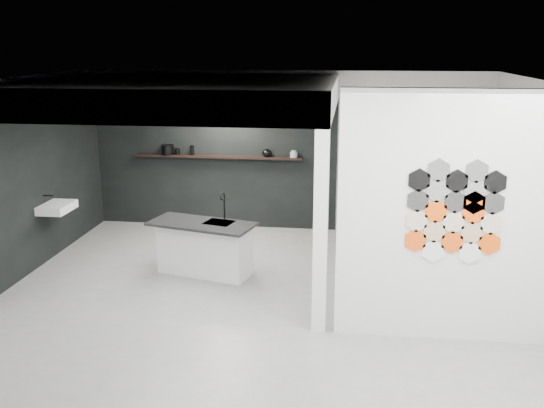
{
  "coord_description": "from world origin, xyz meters",
  "views": [
    {
      "loc": [
        1.12,
        -7.52,
        3.24
      ],
      "look_at": [
        0.1,
        0.3,
        1.15
      ],
      "focal_mm": 40.0,
      "sensor_mm": 36.0,
      "label": 1
    }
  ],
  "objects_px": {
    "kitchen_island": "(205,247)",
    "glass_bowl": "(294,155)",
    "kettle": "(267,153)",
    "stockpot": "(168,150)",
    "wall_basin": "(57,207)",
    "partition_panel": "(450,219)",
    "glass_vase": "(294,154)",
    "bottle_dark": "(192,150)",
    "utensil_cup": "(178,152)"
  },
  "relations": [
    {
      "from": "kitchen_island",
      "to": "glass_bowl",
      "type": "height_order",
      "value": "glass_bowl"
    },
    {
      "from": "glass_vase",
      "to": "kettle",
      "type": "bearing_deg",
      "value": 180.0
    },
    {
      "from": "glass_vase",
      "to": "bottle_dark",
      "type": "height_order",
      "value": "bottle_dark"
    },
    {
      "from": "glass_vase",
      "to": "glass_bowl",
      "type": "bearing_deg",
      "value": 0.0
    },
    {
      "from": "wall_basin",
      "to": "stockpot",
      "type": "relative_size",
      "value": 2.81
    },
    {
      "from": "glass_vase",
      "to": "bottle_dark",
      "type": "distance_m",
      "value": 1.82
    },
    {
      "from": "wall_basin",
      "to": "kettle",
      "type": "distance_m",
      "value": 3.61
    },
    {
      "from": "kitchen_island",
      "to": "glass_bowl",
      "type": "distance_m",
      "value": 2.72
    },
    {
      "from": "stockpot",
      "to": "glass_vase",
      "type": "xyz_separation_m",
      "value": [
        2.27,
        0.0,
        -0.03
      ]
    },
    {
      "from": "kitchen_island",
      "to": "kettle",
      "type": "distance_m",
      "value": 2.58
    },
    {
      "from": "partition_panel",
      "to": "glass_vase",
      "type": "distance_m",
      "value": 4.39
    },
    {
      "from": "glass_bowl",
      "to": "bottle_dark",
      "type": "distance_m",
      "value": 1.82
    },
    {
      "from": "utensil_cup",
      "to": "kettle",
      "type": "bearing_deg",
      "value": 0.0
    },
    {
      "from": "partition_panel",
      "to": "bottle_dark",
      "type": "height_order",
      "value": "partition_panel"
    },
    {
      "from": "glass_bowl",
      "to": "utensil_cup",
      "type": "distance_m",
      "value": 2.09
    },
    {
      "from": "kitchen_island",
      "to": "stockpot",
      "type": "relative_size",
      "value": 7.53
    },
    {
      "from": "wall_basin",
      "to": "glass_vase",
      "type": "bearing_deg",
      "value": 31.35
    },
    {
      "from": "bottle_dark",
      "to": "wall_basin",
      "type": "bearing_deg",
      "value": -127.24
    },
    {
      "from": "bottle_dark",
      "to": "utensil_cup",
      "type": "xyz_separation_m",
      "value": [
        -0.27,
        0.0,
        -0.03
      ]
    },
    {
      "from": "kettle",
      "to": "bottle_dark",
      "type": "distance_m",
      "value": 1.34
    },
    {
      "from": "kettle",
      "to": "bottle_dark",
      "type": "height_order",
      "value": "bottle_dark"
    },
    {
      "from": "kettle",
      "to": "glass_bowl",
      "type": "distance_m",
      "value": 0.48
    },
    {
      "from": "partition_panel",
      "to": "kettle",
      "type": "height_order",
      "value": "partition_panel"
    },
    {
      "from": "kettle",
      "to": "stockpot",
      "type": "bearing_deg",
      "value": -161.99
    },
    {
      "from": "wall_basin",
      "to": "glass_bowl",
      "type": "bearing_deg",
      "value": 31.35
    },
    {
      "from": "kettle",
      "to": "glass_bowl",
      "type": "relative_size",
      "value": 1.24
    },
    {
      "from": "glass_vase",
      "to": "utensil_cup",
      "type": "distance_m",
      "value": 2.09
    },
    {
      "from": "kitchen_island",
      "to": "stockpot",
      "type": "bearing_deg",
      "value": 132.09
    },
    {
      "from": "partition_panel",
      "to": "kettle",
      "type": "distance_m",
      "value": 4.63
    },
    {
      "from": "wall_basin",
      "to": "kitchen_island",
      "type": "bearing_deg",
      "value": -5.99
    },
    {
      "from": "partition_panel",
      "to": "glass_bowl",
      "type": "xyz_separation_m",
      "value": [
        -2.08,
        3.87,
        -0.03
      ]
    },
    {
      "from": "kitchen_island",
      "to": "utensil_cup",
      "type": "height_order",
      "value": "utensil_cup"
    },
    {
      "from": "kitchen_island",
      "to": "bottle_dark",
      "type": "xyz_separation_m",
      "value": [
        -0.76,
        2.31,
        1.0
      ]
    },
    {
      "from": "stockpot",
      "to": "kettle",
      "type": "xyz_separation_m",
      "value": [
        1.79,
        0.0,
        -0.02
      ]
    },
    {
      "from": "wall_basin",
      "to": "kettle",
      "type": "bearing_deg",
      "value": 35.32
    },
    {
      "from": "partition_panel",
      "to": "kettle",
      "type": "bearing_deg",
      "value": 123.42
    },
    {
      "from": "stockpot",
      "to": "bottle_dark",
      "type": "bearing_deg",
      "value": 0.0
    },
    {
      "from": "glass_bowl",
      "to": "bottle_dark",
      "type": "xyz_separation_m",
      "value": [
        -1.82,
        0.0,
        0.04
      ]
    },
    {
      "from": "wall_basin",
      "to": "stockpot",
      "type": "height_order",
      "value": "stockpot"
    },
    {
      "from": "wall_basin",
      "to": "kitchen_island",
      "type": "xyz_separation_m",
      "value": [
        2.33,
        -0.24,
        -0.44
      ]
    },
    {
      "from": "kitchen_island",
      "to": "stockpot",
      "type": "distance_m",
      "value": 2.79
    },
    {
      "from": "partition_panel",
      "to": "kitchen_island",
      "type": "distance_m",
      "value": 3.64
    },
    {
      "from": "partition_panel",
      "to": "stockpot",
      "type": "xyz_separation_m",
      "value": [
        -4.34,
        3.87,
        0.01
      ]
    },
    {
      "from": "wall_basin",
      "to": "glass_bowl",
      "type": "relative_size",
      "value": 4.59
    },
    {
      "from": "partition_panel",
      "to": "kettle",
      "type": "xyz_separation_m",
      "value": [
        -2.55,
        3.87,
        -0.01
      ]
    },
    {
      "from": "kettle",
      "to": "utensil_cup",
      "type": "bearing_deg",
      "value": -161.99
    },
    {
      "from": "glass_vase",
      "to": "bottle_dark",
      "type": "relative_size",
      "value": 0.71
    },
    {
      "from": "kettle",
      "to": "glass_bowl",
      "type": "height_order",
      "value": "kettle"
    },
    {
      "from": "partition_panel",
      "to": "kettle",
      "type": "relative_size",
      "value": 17.33
    },
    {
      "from": "glass_vase",
      "to": "bottle_dark",
      "type": "bearing_deg",
      "value": 180.0
    }
  ]
}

